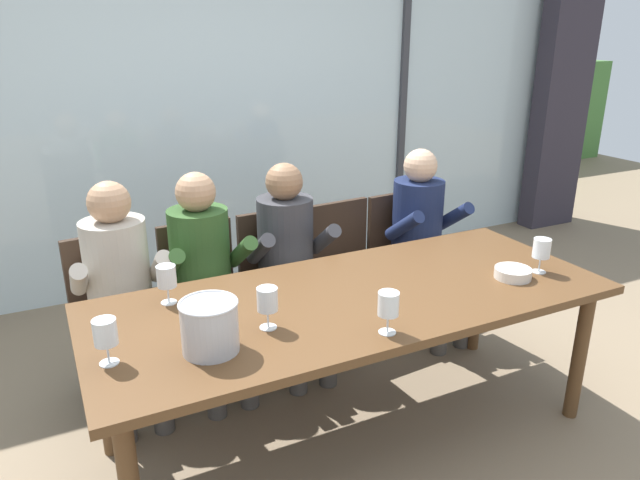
# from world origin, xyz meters

# --- Properties ---
(ground) EXTENTS (14.00, 14.00, 0.00)m
(ground) POSITION_xyz_m (0.00, 1.00, 0.00)
(ground) COLOR #847056
(window_glass_panel) EXTENTS (7.56, 0.03, 2.60)m
(window_glass_panel) POSITION_xyz_m (0.00, 2.21, 1.30)
(window_glass_panel) COLOR silver
(window_glass_panel) RESTS_ON ground
(window_mullion_right) EXTENTS (0.06, 0.06, 2.60)m
(window_mullion_right) POSITION_xyz_m (1.70, 2.19, 1.30)
(window_mullion_right) COLOR #38383D
(window_mullion_right) RESTS_ON ground
(hillside_vineyard) EXTENTS (13.56, 2.40, 1.45)m
(hillside_vineyard) POSITION_xyz_m (0.00, 5.33, 0.73)
(hillside_vineyard) COLOR #477A38
(hillside_vineyard) RESTS_ON ground
(curtain_heavy_drape) EXTENTS (0.56, 0.20, 2.60)m
(curtain_heavy_drape) POSITION_xyz_m (3.43, 2.03, 1.30)
(curtain_heavy_drape) COLOR #332D38
(curtain_heavy_drape) RESTS_ON ground
(dining_table) EXTENTS (2.36, 0.96, 0.75)m
(dining_table) POSITION_xyz_m (0.00, 0.00, 0.68)
(dining_table) COLOR brown
(dining_table) RESTS_ON ground
(chair_near_curtain) EXTENTS (0.49, 0.49, 0.87)m
(chair_near_curtain) POSITION_xyz_m (-0.94, 0.90, 0.51)
(chair_near_curtain) COLOR #332319
(chair_near_curtain) RESTS_ON ground
(chair_left_of_center) EXTENTS (0.45, 0.45, 0.87)m
(chair_left_of_center) POSITION_xyz_m (-0.46, 0.89, 0.51)
(chair_left_of_center) COLOR #332319
(chair_left_of_center) RESTS_ON ground
(chair_center) EXTENTS (0.46, 0.46, 0.87)m
(chair_center) POSITION_xyz_m (0.00, 0.90, 0.51)
(chair_center) COLOR #332319
(chair_center) RESTS_ON ground
(chair_right_of_center) EXTENTS (0.47, 0.47, 0.87)m
(chair_right_of_center) POSITION_xyz_m (0.46, 0.89, 0.51)
(chair_right_of_center) COLOR #332319
(chair_right_of_center) RESTS_ON ground
(chair_near_window_right) EXTENTS (0.48, 0.48, 0.87)m
(chair_near_window_right) POSITION_xyz_m (0.89, 0.91, 0.51)
(chair_near_window_right) COLOR #332319
(chair_near_window_right) RESTS_ON ground
(person_beige_jumper) EXTENTS (0.46, 0.61, 1.19)m
(person_beige_jumper) POSITION_xyz_m (-0.91, 0.75, 0.68)
(person_beige_jumper) COLOR #B7AD9E
(person_beige_jumper) RESTS_ON ground
(person_olive_shirt) EXTENTS (0.47, 0.62, 1.19)m
(person_olive_shirt) POSITION_xyz_m (-0.48, 0.75, 0.68)
(person_olive_shirt) COLOR #2D5123
(person_olive_shirt) RESTS_ON ground
(person_charcoal_jacket) EXTENTS (0.47, 0.62, 1.19)m
(person_charcoal_jacket) POSITION_xyz_m (0.01, 0.75, 0.68)
(person_charcoal_jacket) COLOR #38383D
(person_charcoal_jacket) RESTS_ON ground
(person_navy_polo) EXTENTS (0.47, 0.62, 1.19)m
(person_navy_polo) POSITION_xyz_m (0.94, 0.75, 0.68)
(person_navy_polo) COLOR #192347
(person_navy_polo) RESTS_ON ground
(ice_bucket_primary) EXTENTS (0.22, 0.22, 0.20)m
(ice_bucket_primary) POSITION_xyz_m (-0.72, -0.19, 0.85)
(ice_bucket_primary) COLOR #B7B7BC
(ice_bucket_primary) RESTS_ON dining_table
(tasting_bowl) EXTENTS (0.17, 0.17, 0.05)m
(tasting_bowl) POSITION_xyz_m (0.78, -0.17, 0.77)
(tasting_bowl) COLOR silver
(tasting_bowl) RESTS_ON dining_table
(wine_glass_by_left_taster) EXTENTS (0.08, 0.08, 0.17)m
(wine_glass_by_left_taster) POSITION_xyz_m (0.94, -0.18, 0.87)
(wine_glass_by_left_taster) COLOR silver
(wine_glass_by_left_taster) RESTS_ON dining_table
(wine_glass_near_bucket) EXTENTS (0.08, 0.08, 0.17)m
(wine_glass_near_bucket) POSITION_xyz_m (-0.77, 0.29, 0.87)
(wine_glass_near_bucket) COLOR silver
(wine_glass_near_bucket) RESTS_ON dining_table
(wine_glass_center_pour) EXTENTS (0.08, 0.08, 0.17)m
(wine_glass_center_pour) POSITION_xyz_m (-0.46, -0.12, 0.87)
(wine_glass_center_pour) COLOR silver
(wine_glass_center_pour) RESTS_ON dining_table
(wine_glass_by_right_taster) EXTENTS (0.08, 0.08, 0.17)m
(wine_glass_by_right_taster) POSITION_xyz_m (-1.07, -0.11, 0.87)
(wine_glass_by_right_taster) COLOR silver
(wine_glass_by_right_taster) RESTS_ON dining_table
(wine_glass_spare_empty) EXTENTS (0.08, 0.08, 0.17)m
(wine_glass_spare_empty) POSITION_xyz_m (-0.06, -0.36, 0.87)
(wine_glass_spare_empty) COLOR silver
(wine_glass_spare_empty) RESTS_ON dining_table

